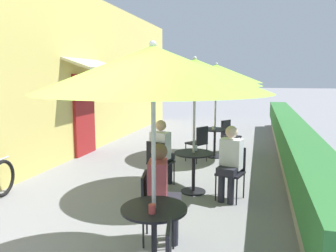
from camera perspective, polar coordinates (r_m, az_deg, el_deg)
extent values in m
cube|color=#E0CC6B|center=(9.43, -13.42, 8.75)|extent=(0.24, 13.36, 4.20)
cube|color=maroon|center=(8.82, -14.36, 1.90)|extent=(0.08, 0.96, 2.10)
cube|color=beige|center=(8.62, -12.87, 10.46)|extent=(0.78, 1.80, 0.30)
cube|color=gray|center=(8.40, 20.39, -4.42)|extent=(0.44, 12.36, 0.45)
cube|color=#2D6B33|center=(8.30, 20.58, -1.02)|extent=(0.60, 11.74, 0.56)
cylinder|color=black|center=(3.58, -2.42, -19.36)|extent=(0.06, 0.06, 0.70)
cylinder|color=black|center=(3.43, -2.45, -14.20)|extent=(0.68, 0.68, 0.02)
cylinder|color=#B7B7BC|center=(3.29, -2.50, -7.27)|extent=(0.04, 0.04, 2.28)
cone|color=#8CD138|center=(3.16, -2.62, 9.86)|extent=(2.26, 2.26, 0.45)
sphere|color=#B7B7BC|center=(3.18, -2.65, 14.07)|extent=(0.07, 0.07, 0.07)
cube|color=black|center=(2.83, 0.12, -20.60)|extent=(0.11, 0.38, 0.42)
cube|color=black|center=(4.16, -1.50, -13.90)|extent=(0.48, 0.48, 0.04)
cube|color=black|center=(4.10, -4.14, -11.10)|extent=(0.11, 0.38, 0.42)
cylinder|color=black|center=(4.08, 0.95, -17.84)|extent=(0.02, 0.02, 0.45)
cylinder|color=black|center=(4.40, 1.13, -15.75)|extent=(0.02, 0.02, 0.45)
cylinder|color=black|center=(4.11, -4.33, -17.67)|extent=(0.02, 0.02, 0.45)
cylinder|color=black|center=(4.43, -3.71, -15.62)|extent=(0.02, 0.02, 0.45)
cylinder|color=#23232D|center=(4.16, 1.00, -17.10)|extent=(0.11, 0.11, 0.47)
cylinder|color=#23232D|center=(4.31, 1.08, -16.18)|extent=(0.11, 0.11, 0.47)
cube|color=#23232D|center=(4.12, -0.23, -12.90)|extent=(0.42, 0.37, 0.12)
cube|color=#AD424C|center=(4.04, -1.81, -9.57)|extent=(0.29, 0.38, 0.50)
sphere|color=brown|center=(3.94, -1.54, -4.46)|extent=(0.20, 0.20, 0.20)
cylinder|color=#B73D3D|center=(3.28, -2.78, -14.22)|extent=(0.07, 0.07, 0.09)
cylinder|color=black|center=(5.97, 4.42, -11.28)|extent=(0.44, 0.44, 0.02)
cylinder|color=black|center=(5.86, 4.46, -8.06)|extent=(0.06, 0.06, 0.70)
cylinder|color=black|center=(5.77, 4.50, -4.74)|extent=(0.68, 0.68, 0.02)
cylinder|color=#B7B7BC|center=(5.69, 4.55, -0.51)|extent=(0.04, 0.04, 2.28)
cone|color=#8CD138|center=(5.61, 4.67, 9.30)|extent=(2.26, 2.26, 0.45)
sphere|color=#B7B7BC|center=(5.62, 4.70, 11.68)|extent=(0.07, 0.07, 0.07)
cube|color=black|center=(5.58, 10.80, -8.12)|extent=(0.49, 0.49, 0.04)
cube|color=black|center=(5.69, 11.51, -5.61)|extent=(0.37, 0.13, 0.42)
cylinder|color=black|center=(5.55, 8.30, -10.58)|extent=(0.02, 0.02, 0.45)
cylinder|color=black|center=(5.43, 11.87, -11.12)|extent=(0.02, 0.02, 0.45)
cylinder|color=black|center=(5.87, 9.68, -9.55)|extent=(0.02, 0.02, 0.45)
cylinder|color=black|center=(5.75, 13.07, -10.02)|extent=(0.02, 0.02, 0.45)
cylinder|color=#23232D|center=(5.51, 9.28, -10.64)|extent=(0.11, 0.11, 0.47)
cylinder|color=#23232D|center=(5.46, 10.87, -10.87)|extent=(0.11, 0.11, 0.47)
cube|color=#23232D|center=(5.47, 10.49, -7.56)|extent=(0.39, 0.43, 0.12)
cube|color=white|center=(5.51, 10.97, -4.77)|extent=(0.39, 0.30, 0.50)
sphere|color=beige|center=(5.42, 11.00, -1.01)|extent=(0.20, 0.20, 0.20)
cube|color=black|center=(6.16, -1.23, -6.36)|extent=(0.49, 0.49, 0.04)
cube|color=black|center=(5.95, -2.19, -4.80)|extent=(0.37, 0.13, 0.42)
cylinder|color=black|center=(6.28, 1.06, -8.20)|extent=(0.02, 0.02, 0.45)
cylinder|color=black|center=(6.46, -1.73, -7.72)|extent=(0.02, 0.02, 0.45)
cylinder|color=black|center=(5.98, -0.68, -9.06)|extent=(0.02, 0.02, 0.45)
cylinder|color=black|center=(6.17, -3.56, -8.52)|extent=(0.02, 0.02, 0.45)
cylinder|color=#23232D|center=(6.32, 0.27, -7.98)|extent=(0.11, 0.11, 0.47)
cylinder|color=#23232D|center=(6.40, -0.97, -7.77)|extent=(0.11, 0.11, 0.47)
cube|color=#23232D|center=(6.21, -0.79, -5.47)|extent=(0.39, 0.43, 0.12)
cube|color=white|center=(6.06, -1.35, -3.39)|extent=(0.39, 0.30, 0.50)
sphere|color=tan|center=(6.01, -1.26, 0.09)|extent=(0.20, 0.20, 0.20)
cylinder|color=white|center=(5.92, 4.81, -3.83)|extent=(0.07, 0.07, 0.09)
cylinder|color=black|center=(8.51, 8.07, -5.25)|extent=(0.44, 0.44, 0.02)
cylinder|color=black|center=(8.44, 8.12, -2.95)|extent=(0.06, 0.06, 0.70)
cylinder|color=black|center=(8.37, 8.17, -0.60)|extent=(0.68, 0.68, 0.02)
cylinder|color=#B7B7BC|center=(8.32, 8.23, 2.33)|extent=(0.04, 0.04, 2.28)
cone|color=#8CD138|center=(8.27, 8.38, 9.01)|extent=(2.26, 2.26, 0.45)
sphere|color=#B7B7BC|center=(8.27, 8.42, 10.63)|extent=(0.07, 0.07, 0.07)
cube|color=black|center=(7.92, 4.96, -3.00)|extent=(0.55, 0.55, 0.04)
cube|color=black|center=(7.76, 5.98, -1.68)|extent=(0.23, 0.34, 0.42)
cylinder|color=black|center=(8.22, 4.88, -4.18)|extent=(0.02, 0.02, 0.45)
cylinder|color=black|center=(7.96, 3.10, -4.57)|extent=(0.02, 0.02, 0.45)
cylinder|color=black|center=(7.98, 6.77, -4.59)|extent=(0.02, 0.02, 0.45)
cylinder|color=black|center=(7.72, 5.00, -5.02)|extent=(0.02, 0.02, 0.45)
cube|color=black|center=(8.94, 10.94, -1.78)|extent=(0.55, 0.55, 0.04)
cube|color=black|center=(9.02, 10.04, -0.32)|extent=(0.23, 0.34, 0.42)
cylinder|color=black|center=(8.74, 11.12, -3.53)|extent=(0.02, 0.02, 0.45)
cylinder|color=black|center=(9.03, 12.50, -3.19)|extent=(0.02, 0.02, 0.45)
cylinder|color=black|center=(8.96, 9.28, -3.19)|extent=(0.02, 0.02, 0.45)
cylinder|color=black|center=(9.23, 10.68, -2.87)|extent=(0.02, 0.02, 0.45)
cylinder|color=white|center=(8.25, 7.90, -0.34)|extent=(0.07, 0.07, 0.09)
torus|color=black|center=(6.33, -26.83, -8.13)|extent=(0.14, 0.64, 0.64)
cylinder|color=silver|center=(6.22, -27.25, -5.27)|extent=(0.09, 0.46, 0.03)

